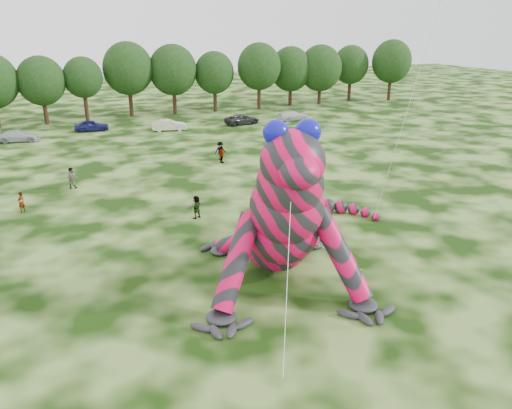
{
  "coord_description": "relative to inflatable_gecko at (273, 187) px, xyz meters",
  "views": [
    {
      "loc": [
        -5.19,
        -15.58,
        12.83
      ],
      "look_at": [
        4.51,
        6.61,
        4.0
      ],
      "focal_mm": 35.0,
      "sensor_mm": 36.0,
      "label": 1
    }
  ],
  "objects": [
    {
      "name": "ground",
      "position": [
        -5.94,
        -7.61,
        -4.48
      ],
      "size": [
        240.0,
        240.0,
        0.0
      ],
      "primitive_type": "plane",
      "color": "#16330A",
      "rests_on": "ground"
    },
    {
      "name": "inflatable_gecko",
      "position": [
        0.0,
        0.0,
        0.0
      ],
      "size": [
        19.17,
        21.19,
        8.97
      ],
      "primitive_type": null,
      "rotation": [
        0.0,
        0.0,
        -0.26
      ],
      "color": "#DA0849",
      "rests_on": "ground"
    },
    {
      "name": "tree_8",
      "position": [
        -10.16,
        49.37,
        -0.01
      ],
      "size": [
        6.14,
        5.53,
        8.94
      ],
      "primitive_type": null,
      "color": "black",
      "rests_on": "ground"
    },
    {
      "name": "tree_9",
      "position": [
        -4.88,
        49.73,
        -0.15
      ],
      "size": [
        5.27,
        4.74,
        8.68
      ],
      "primitive_type": null,
      "color": "black",
      "rests_on": "ground"
    },
    {
      "name": "tree_10",
      "position": [
        1.45,
        50.97,
        0.77
      ],
      "size": [
        7.09,
        6.38,
        10.5
      ],
      "primitive_type": null,
      "color": "black",
      "rests_on": "ground"
    },
    {
      "name": "tree_11",
      "position": [
        7.84,
        50.58,
        0.55
      ],
      "size": [
        7.01,
        6.31,
        10.07
      ],
      "primitive_type": null,
      "color": "black",
      "rests_on": "ground"
    },
    {
      "name": "tree_12",
      "position": [
        14.07,
        50.13,
        0.0
      ],
      "size": [
        5.99,
        5.39,
        8.97
      ],
      "primitive_type": null,
      "color": "black",
      "rests_on": "ground"
    },
    {
      "name": "tree_13",
      "position": [
        21.19,
        49.51,
        0.58
      ],
      "size": [
        6.83,
        6.15,
        10.13
      ],
      "primitive_type": null,
      "color": "black",
      "rests_on": "ground"
    },
    {
      "name": "tree_14",
      "position": [
        27.52,
        51.11,
        0.22
      ],
      "size": [
        6.82,
        6.14,
        9.4
      ],
      "primitive_type": null,
      "color": "black",
      "rests_on": "ground"
    },
    {
      "name": "tree_15",
      "position": [
        32.53,
        50.16,
        0.33
      ],
      "size": [
        7.17,
        6.45,
        9.63
      ],
      "primitive_type": null,
      "color": "black",
      "rests_on": "ground"
    },
    {
      "name": "tree_16",
      "position": [
        39.51,
        51.76,
        0.2
      ],
      "size": [
        6.26,
        5.63,
        9.37
      ],
      "primitive_type": null,
      "color": "black",
      "rests_on": "ground"
    },
    {
      "name": "tree_17",
      "position": [
        46.01,
        49.05,
        0.66
      ],
      "size": [
        6.98,
        6.28,
        10.3
      ],
      "primitive_type": null,
      "color": "black",
      "rests_on": "ground"
    },
    {
      "name": "car_3",
      "position": [
        -13.54,
        39.36,
        -3.83
      ],
      "size": [
        4.75,
        2.61,
        1.3
      ],
      "primitive_type": "imported",
      "rotation": [
        0.0,
        0.0,
        1.39
      ],
      "color": "#B1B6BA",
      "rests_on": "ground"
    },
    {
      "name": "car_4",
      "position": [
        -5.15,
        42.21,
        -3.77
      ],
      "size": [
        4.31,
        2.06,
        1.42
      ],
      "primitive_type": "imported",
      "rotation": [
        0.0,
        0.0,
        1.48
      ],
      "color": "#141854",
      "rests_on": "ground"
    },
    {
      "name": "car_5",
      "position": [
        3.87,
        38.51,
        -3.77
      ],
      "size": [
        4.52,
        2.23,
        1.42
      ],
      "primitive_type": "imported",
      "rotation": [
        0.0,
        0.0,
        1.4
      ],
      "color": "beige",
      "rests_on": "ground"
    },
    {
      "name": "car_6",
      "position": [
        13.95,
        38.8,
        -3.82
      ],
      "size": [
        5.04,
        2.92,
        1.32
      ],
      "primitive_type": "imported",
      "rotation": [
        0.0,
        0.0,
        1.73
      ],
      "color": "#28282B",
      "rests_on": "ground"
    },
    {
      "name": "car_7",
      "position": [
        21.55,
        38.63,
        -3.82
      ],
      "size": [
        4.65,
        2.08,
        1.32
      ],
      "primitive_type": "imported",
      "rotation": [
        0.0,
        0.0,
        1.62
      ],
      "color": "silver",
      "rests_on": "ground"
    },
    {
      "name": "spectator_2",
      "position": [
        4.95,
        22.43,
        -3.57
      ],
      "size": [
        1.2,
        0.71,
        1.82
      ],
      "primitive_type": "imported",
      "rotation": [
        0.0,
        0.0,
        0.03
      ],
      "color": "gray",
      "rests_on": "ground"
    },
    {
      "name": "spectator_5",
      "position": [
        -1.91,
        8.21,
        -3.67
      ],
      "size": [
        1.57,
        1.04,
        1.63
      ],
      "primitive_type": "imported",
      "rotation": [
        0.0,
        0.0,
        3.55
      ],
      "color": "gray",
      "rests_on": "ground"
    },
    {
      "name": "spectator_0",
      "position": [
        -13.1,
        14.25,
        -3.71
      ],
      "size": [
        0.65,
        0.67,
        1.55
      ],
      "primitive_type": "imported",
      "rotation": [
        0.0,
        0.0,
        3.98
      ],
      "color": "gray",
      "rests_on": "ground"
    },
    {
      "name": "spectator_3",
      "position": [
        4.65,
        21.21,
        -3.65
      ],
      "size": [
        0.56,
        1.03,
        1.67
      ],
      "primitive_type": "imported",
      "rotation": [
        0.0,
        0.0,
        1.74
      ],
      "color": "gray",
      "rests_on": "ground"
    },
    {
      "name": "spectator_1",
      "position": [
        -9.36,
        18.79,
        -3.61
      ],
      "size": [
        1.0,
        0.87,
        1.76
      ],
      "primitive_type": "imported",
      "rotation": [
        0.0,
        0.0,
        2.88
      ],
      "color": "gray",
      "rests_on": "ground"
    }
  ]
}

